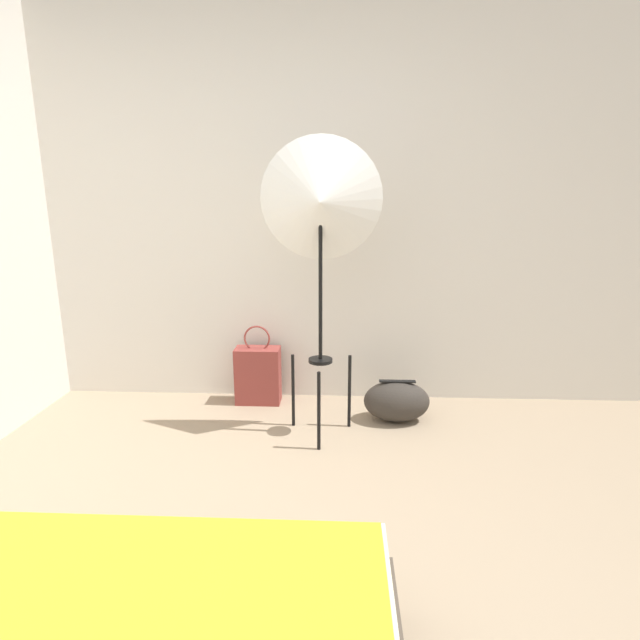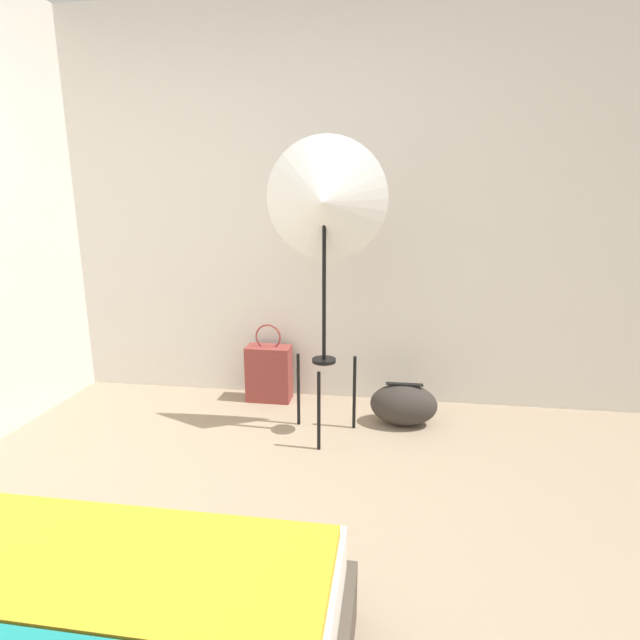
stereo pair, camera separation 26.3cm
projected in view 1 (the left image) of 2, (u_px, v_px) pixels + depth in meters
The scene contains 4 objects.
wall_back at pixel (257, 210), 3.31m from camera, with size 8.00×0.05×2.60m.
photo_umbrella at pixel (320, 203), 2.68m from camera, with size 0.68×0.33×1.71m.
tote_bag at pixel (258, 375), 3.42m from camera, with size 0.30×0.16×0.55m.
duffel_bag at pixel (397, 401), 3.14m from camera, with size 0.41×0.26×0.27m.
Camera 1 is at (0.57, -1.22, 1.38)m, focal length 28.00 mm.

